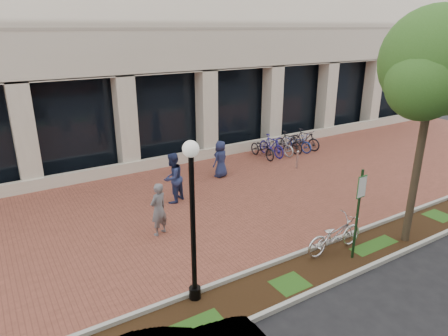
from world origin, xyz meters
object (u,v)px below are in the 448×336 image
parking_sign (359,204)px  pedestrian_right (221,159)px  bollard (297,159)px  pedestrian_mid (173,178)px  street_tree (434,69)px  pedestrian_left (158,209)px  lamppost (193,214)px  locked_bicycle (335,235)px  bike_rack_cluster (284,144)px

parking_sign → pedestrian_right: size_ratio=1.65×
bollard → pedestrian_mid: bearing=-176.7°
pedestrian_right → bollard: bearing=143.5°
parking_sign → street_tree: size_ratio=0.39×
pedestrian_left → bollard: (7.70, 2.36, -0.41)m
pedestrian_left → lamppost: bearing=58.3°
pedestrian_right → locked_bicycle: bearing=65.5°
lamppost → locked_bicycle: 4.68m
locked_bicycle → pedestrian_right: size_ratio=1.25×
parking_sign → bike_rack_cluster: size_ratio=0.74×
lamppost → bike_rack_cluster: bearing=40.2°
pedestrian_left → parking_sign: bearing=111.7°
lamppost → pedestrian_right: bearing=54.4°
lamppost → pedestrian_left: bearing=81.0°
lamppost → pedestrian_left: size_ratio=2.30×
street_tree → pedestrian_mid: size_ratio=3.57×
locked_bicycle → bollard: size_ratio=2.31×
locked_bicycle → bike_rack_cluster: (4.83, 8.00, -0.02)m
parking_sign → pedestrian_right: 7.47m
bollard → pedestrian_right: bearing=164.7°
parking_sign → locked_bicycle: 1.27m
locked_bicycle → pedestrian_right: (0.39, 6.86, 0.27)m
street_tree → bike_rack_cluster: 10.09m
pedestrian_right → bike_rack_cluster: bearing=173.2°
locked_bicycle → pedestrian_left: pedestrian_left is taller
street_tree → bollard: street_tree is taller
parking_sign → street_tree: bearing=-5.1°
parking_sign → bike_rack_cluster: (4.65, 8.56, -1.15)m
street_tree → locked_bicycle: 5.15m
pedestrian_left → street_tree: bearing=123.1°
street_tree → bollard: (1.50, 6.58, -4.61)m
pedestrian_right → street_tree: bearing=83.5°
parking_sign → lamppost: bearing=168.2°
street_tree → pedestrian_left: (-6.20, 4.22, -4.20)m
parking_sign → locked_bicycle: bearing=105.9°
street_tree → lamppost: bearing=172.5°
street_tree → pedestrian_mid: 8.87m
street_tree → pedestrian_left: 8.60m
pedestrian_mid → pedestrian_right: 3.12m
lamppost → bollard: bearing=34.7°
pedestrian_mid → bike_rack_cluster: (7.27, 2.45, -0.43)m
street_tree → pedestrian_mid: bearing=127.7°
lamppost → bike_rack_cluster: lamppost is taller
parking_sign → pedestrian_mid: size_ratio=1.41×
bike_rack_cluster → pedestrian_mid: bearing=-167.2°
parking_sign → street_tree: (2.18, -0.11, 3.40)m
street_tree → locked_bicycle: street_tree is taller
pedestrian_mid → bike_rack_cluster: 7.68m
bollard → locked_bicycle: bearing=-123.2°
pedestrian_mid → bollard: pedestrian_mid is taller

